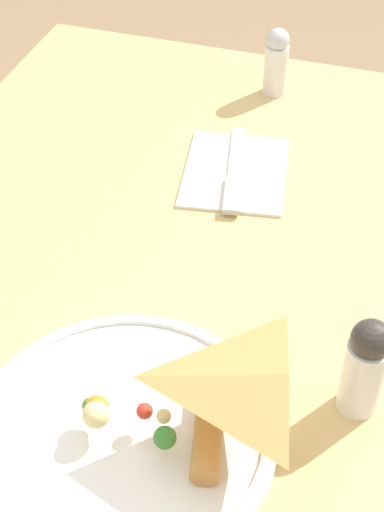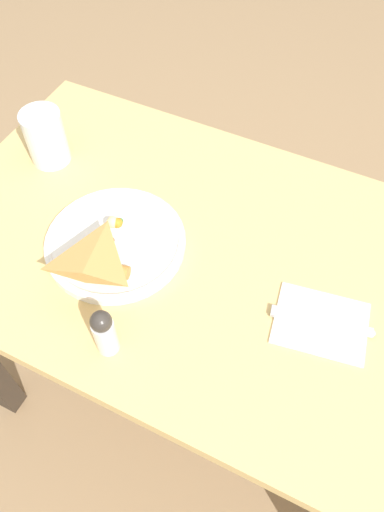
{
  "view_description": "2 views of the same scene",
  "coord_description": "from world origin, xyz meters",
  "px_view_note": "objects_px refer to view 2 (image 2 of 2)",
  "views": [
    {
      "loc": [
        -0.51,
        -0.23,
        1.27
      ],
      "look_at": [
        0.02,
        -0.06,
        0.76
      ],
      "focal_mm": 55.0,
      "sensor_mm": 36.0,
      "label": 1
    },
    {
      "loc": [
        0.21,
        -0.5,
        1.46
      ],
      "look_at": [
        -0.01,
        -0.03,
        0.73
      ],
      "focal_mm": 35.0,
      "sensor_mm": 36.0,
      "label": 2
    }
  ],
  "objects_px": {
    "plate_pizza": "(115,242)",
    "pepper_shaker": "(104,332)",
    "milk_glass": "(46,138)",
    "dining_table": "(204,286)",
    "napkin_folded": "(321,323)",
    "butter_knife": "(317,321)"
  },
  "relations": [
    {
      "from": "butter_knife",
      "to": "milk_glass",
      "type": "bearing_deg",
      "value": 156.46
    },
    {
      "from": "dining_table",
      "to": "plate_pizza",
      "type": "bearing_deg",
      "value": -158.82
    },
    {
      "from": "plate_pizza",
      "to": "butter_knife",
      "type": "bearing_deg",
      "value": 1.66
    },
    {
      "from": "napkin_folded",
      "to": "pepper_shaker",
      "type": "bearing_deg",
      "value": -147.26
    },
    {
      "from": "dining_table",
      "to": "milk_glass",
      "type": "height_order",
      "value": "milk_glass"
    },
    {
      "from": "dining_table",
      "to": "napkin_folded",
      "type": "distance_m",
      "value": 0.27
    },
    {
      "from": "napkin_folded",
      "to": "pepper_shaker",
      "type": "height_order",
      "value": "pepper_shaker"
    },
    {
      "from": "napkin_folded",
      "to": "butter_knife",
      "type": "relative_size",
      "value": 0.98
    },
    {
      "from": "plate_pizza",
      "to": "napkin_folded",
      "type": "xyz_separation_m",
      "value": [
        0.39,
        0.01,
        -0.01
      ]
    },
    {
      "from": "pepper_shaker",
      "to": "milk_glass",
      "type": "bearing_deg",
      "value": 136.38
    },
    {
      "from": "dining_table",
      "to": "plate_pizza",
      "type": "distance_m",
      "value": 0.21
    },
    {
      "from": "milk_glass",
      "to": "napkin_folded",
      "type": "height_order",
      "value": "milk_glass"
    },
    {
      "from": "napkin_folded",
      "to": "butter_knife",
      "type": "distance_m",
      "value": 0.01
    },
    {
      "from": "dining_table",
      "to": "milk_glass",
      "type": "bearing_deg",
      "value": 168.39
    },
    {
      "from": "plate_pizza",
      "to": "pepper_shaker",
      "type": "distance_m",
      "value": 0.21
    },
    {
      "from": "milk_glass",
      "to": "plate_pizza",
      "type": "bearing_deg",
      "value": -30.52
    },
    {
      "from": "napkin_folded",
      "to": "butter_knife",
      "type": "height_order",
      "value": "butter_knife"
    },
    {
      "from": "pepper_shaker",
      "to": "dining_table",
      "type": "bearing_deg",
      "value": 75.41
    },
    {
      "from": "butter_knife",
      "to": "pepper_shaker",
      "type": "xyz_separation_m",
      "value": [
        -0.29,
        -0.19,
        0.05
      ]
    },
    {
      "from": "milk_glass",
      "to": "pepper_shaker",
      "type": "height_order",
      "value": "milk_glass"
    },
    {
      "from": "plate_pizza",
      "to": "butter_knife",
      "type": "relative_size",
      "value": 1.5
    },
    {
      "from": "milk_glass",
      "to": "pepper_shaker",
      "type": "distance_m",
      "value": 0.47
    }
  ]
}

